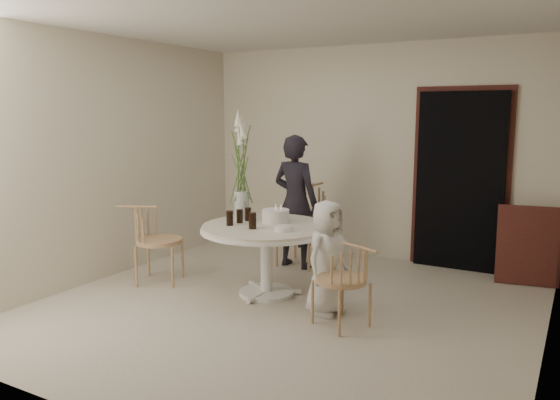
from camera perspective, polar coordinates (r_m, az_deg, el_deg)
The scene contains 18 objects.
ground at distance 5.35m, azimuth 0.48°, elevation -11.18°, with size 4.50×4.50×0.00m, color beige.
room_shell at distance 5.02m, azimuth 0.50°, elevation 6.42°, with size 4.50×4.50×4.50m.
doorway at distance 6.76m, azimuth 18.27°, elevation 1.82°, with size 1.00×0.10×2.10m, color black.
door_trim at distance 6.79m, azimuth 18.37°, elevation 2.36°, with size 1.12×0.03×2.22m, color #5C241F.
table at distance 5.55m, azimuth -1.44°, elevation -3.79°, with size 1.33×1.33×0.73m.
picture_frame at distance 6.52m, azimuth 24.50°, elevation -4.35°, with size 0.65×0.04×0.86m, color #5C241F.
chair_far at distance 6.74m, azimuth 2.89°, elevation -1.31°, with size 0.57×0.61×0.98m.
chair_right at distance 4.73m, azimuth 7.33°, elevation -7.64°, with size 0.56×0.55×0.77m.
chair_left at distance 6.15m, azimuth -13.61°, elevation -3.32°, with size 0.63×0.61×0.86m.
girl at distance 6.54m, azimuth 1.62°, elevation -0.17°, with size 0.58×0.38×1.60m, color black.
boy at distance 5.08m, azimuth 4.91°, elevation -6.00°, with size 0.52×0.34×1.07m, color silver.
birthday_cake at distance 5.64m, azimuth -0.47°, elevation -1.68°, with size 0.28×0.28×0.19m.
cola_tumbler_a at distance 5.52m, azimuth -5.28°, elevation -1.89°, with size 0.07×0.07×0.15m, color black.
cola_tumbler_b at distance 5.35m, azimuth -2.89°, elevation -2.17°, with size 0.08×0.08×0.16m, color black.
cola_tumbler_c at distance 5.75m, azimuth -3.37°, elevation -1.48°, with size 0.06×0.06×0.14m, color black.
cola_tumbler_d at distance 5.64m, azimuth -4.24°, elevation -1.69°, with size 0.07×0.07×0.14m, color black.
plate_stack at distance 5.26m, azimuth 0.39°, elevation -2.98°, with size 0.18×0.18×0.05m, color white.
flower_vase at distance 5.82m, azimuth -4.07°, elevation 3.12°, with size 0.16×0.16×1.17m.
Camera 1 is at (2.42, -4.40, 1.87)m, focal length 35.00 mm.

